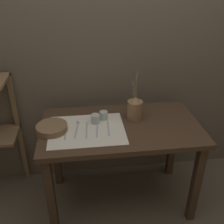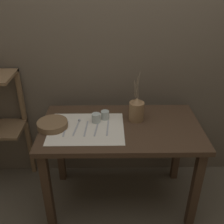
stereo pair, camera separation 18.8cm
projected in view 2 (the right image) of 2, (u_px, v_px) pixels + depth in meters
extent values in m
plane|color=brown|center=(119.00, 199.00, 2.38)|extent=(12.00, 12.00, 0.00)
cube|color=brown|center=(119.00, 55.00, 2.19)|extent=(7.00, 0.06, 2.40)
cube|color=#422D1E|center=(121.00, 128.00, 2.01)|extent=(1.22, 0.68, 0.04)
cube|color=#422D1E|center=(48.00, 193.00, 1.95)|extent=(0.06, 0.06, 0.74)
cube|color=#422D1E|center=(195.00, 191.00, 1.96)|extent=(0.06, 0.06, 0.74)
cube|color=#422D1E|center=(60.00, 148.00, 2.44)|extent=(0.06, 0.06, 0.74)
cube|color=#422D1E|center=(178.00, 147.00, 2.45)|extent=(0.06, 0.06, 0.74)
cube|color=brown|center=(26.00, 126.00, 2.44)|extent=(0.04, 0.04, 1.10)
cube|color=silver|center=(87.00, 128.00, 1.97)|extent=(0.56, 0.45, 0.00)
cylinder|color=olive|center=(136.00, 111.00, 2.04)|extent=(0.12, 0.12, 0.15)
cone|color=olive|center=(137.00, 100.00, 2.00)|extent=(0.09, 0.09, 0.04)
cylinder|color=#847056|center=(136.00, 87.00, 1.94)|extent=(0.02, 0.05, 0.18)
cylinder|color=#847056|center=(136.00, 90.00, 1.95)|extent=(0.03, 0.03, 0.14)
cylinder|color=#847056|center=(138.00, 88.00, 1.94)|extent=(0.02, 0.02, 0.17)
cylinder|color=#847056|center=(138.00, 85.00, 1.95)|extent=(0.03, 0.04, 0.20)
cylinder|color=#847056|center=(135.00, 90.00, 1.97)|extent=(0.02, 0.02, 0.12)
cylinder|color=brown|center=(53.00, 125.00, 1.97)|extent=(0.23, 0.23, 0.05)
cylinder|color=#B7C1BC|center=(96.00, 118.00, 2.03)|extent=(0.07, 0.07, 0.07)
cylinder|color=#B7C1BC|center=(105.00, 115.00, 2.07)|extent=(0.06, 0.06, 0.07)
cube|color=#A8A8AD|center=(65.00, 129.00, 1.96)|extent=(0.02, 0.21, 0.00)
cube|color=#A8A8AD|center=(76.00, 128.00, 1.97)|extent=(0.04, 0.21, 0.00)
sphere|color=#A8A8AD|center=(79.00, 120.00, 2.06)|extent=(0.02, 0.02, 0.02)
cube|color=#A8A8AD|center=(86.00, 128.00, 1.96)|extent=(0.02, 0.21, 0.00)
cube|color=#A8A8AD|center=(96.00, 128.00, 1.96)|extent=(0.03, 0.21, 0.00)
sphere|color=#A8A8AD|center=(98.00, 121.00, 2.05)|extent=(0.02, 0.02, 0.02)
cube|color=#A8A8AD|center=(108.00, 128.00, 1.97)|extent=(0.02, 0.21, 0.00)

